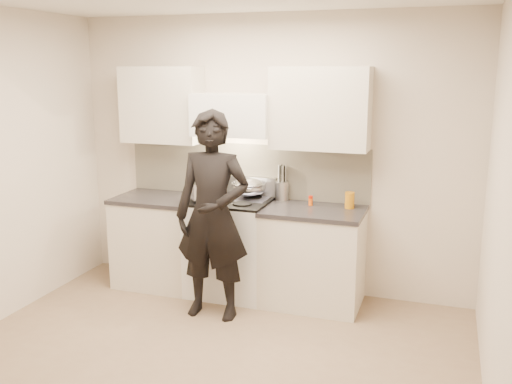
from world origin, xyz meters
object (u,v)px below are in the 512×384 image
Objects in this scene: counter_right at (313,256)px; person at (213,216)px; wok at (249,187)px; utensil_crock at (282,189)px; stove at (230,246)px.

person is at bearing -145.31° from counter_right.
utensil_crock is (0.30, 0.12, -0.02)m from wok.
wok is (-0.68, 0.13, 0.59)m from counter_right.
wok is 0.69m from person.
stove is 1.04× the size of counter_right.
counter_right is 0.72m from utensil_crock.
counter_right is 0.50× the size of person.
person reaches higher than wok.
wok is at bearing -158.98° from utensil_crock.
person is (0.05, -0.54, 0.45)m from stove.
person is (-0.78, -0.54, 0.46)m from counter_right.
stove is at bearing -139.80° from wok.
wok is (0.15, 0.13, 0.58)m from stove.
person is at bearing -117.20° from utensil_crock.
person is at bearing -85.03° from stove.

